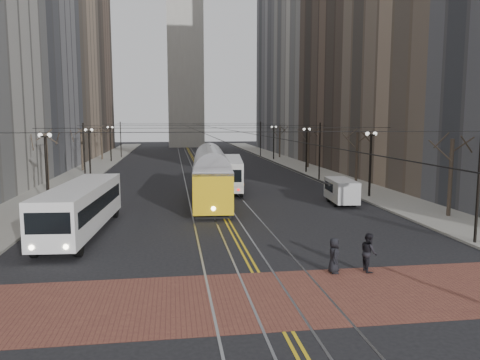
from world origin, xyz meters
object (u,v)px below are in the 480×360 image
object	(u,v)px
sedan_grey	(236,171)
transit_bus	(81,210)
streetcar	(211,181)
rear_bus	(228,174)
pedestrian_c	(369,252)
clock_tower	(184,4)
sedan_silver	(234,164)
cargo_van	(341,192)
pedestrian_a	(334,255)

from	to	relation	value
sedan_grey	transit_bus	bearing A→B (deg)	-113.68
streetcar	sedan_grey	size ratio (longest dim) A/B	3.70
streetcar	rear_bus	world-z (taller)	streetcar
streetcar	sedan_grey	bearing A→B (deg)	78.88
streetcar	rear_bus	size ratio (longest dim) A/B	1.27
sedan_grey	pedestrian_c	size ratio (longest dim) A/B	2.30
clock_tower	sedan_silver	xyz separation A→B (m)	(4.97, -57.62, -35.28)
sedan_grey	sedan_silver	xyz separation A→B (m)	(0.97, 9.38, -0.02)
cargo_van	sedan_silver	xyz separation A→B (m)	(-5.03, 29.27, -0.36)
clock_tower	streetcar	xyz separation A→B (m)	(-0.50, -84.31, -34.17)
clock_tower	transit_bus	bearing A→B (deg)	-95.55
sedan_silver	pedestrian_c	world-z (taller)	pedestrian_c
streetcar	pedestrian_a	world-z (taller)	streetcar
cargo_van	clock_tower	bearing A→B (deg)	101.49
streetcar	pedestrian_a	bearing A→B (deg)	-74.79
streetcar	pedestrian_c	size ratio (longest dim) A/B	8.51
transit_bus	pedestrian_a	distance (m)	15.66
transit_bus	rear_bus	world-z (taller)	rear_bus
rear_bus	pedestrian_a	xyz separation A→B (m)	(1.70, -26.15, -0.74)
transit_bus	cargo_van	world-z (taller)	transit_bus
clock_tower	sedan_silver	size ratio (longest dim) A/B	16.05
clock_tower	streetcar	size ratio (longest dim) A/B	4.35
rear_bus	cargo_van	xyz separation A→B (m)	(8.20, -9.55, -0.53)
cargo_van	sedan_silver	distance (m)	29.70
streetcar	transit_bus	bearing A→B (deg)	-127.46
transit_bus	sedan_silver	distance (m)	39.34
clock_tower	cargo_van	world-z (taller)	clock_tower
sedan_silver	pedestrian_a	distance (m)	45.90
clock_tower	sedan_grey	bearing A→B (deg)	-86.58
sedan_grey	sedan_silver	world-z (taller)	sedan_grey
transit_bus	streetcar	world-z (taller)	streetcar
cargo_van	sedan_grey	distance (m)	20.78
clock_tower	sedan_silver	bearing A→B (deg)	-85.07
pedestrian_c	sedan_grey	bearing A→B (deg)	4.88
cargo_van	pedestrian_c	xyz separation A→B (m)	(-4.85, -16.60, -0.13)
clock_tower	pedestrian_c	xyz separation A→B (m)	(5.15, -103.50, -35.06)
clock_tower	transit_bus	world-z (taller)	clock_tower
sedan_grey	pedestrian_a	size ratio (longest dim) A/B	2.54
pedestrian_c	cargo_van	bearing A→B (deg)	-13.21
clock_tower	pedestrian_a	xyz separation A→B (m)	(3.50, -103.50, -35.14)
streetcar	cargo_van	world-z (taller)	streetcar
streetcar	sedan_grey	xyz separation A→B (m)	(4.50, 17.31, -1.09)
transit_bus	sedan_silver	xyz separation A→B (m)	(14.14, 36.70, -0.83)
cargo_van	sedan_grey	size ratio (longest dim) A/B	1.14
sedan_silver	streetcar	bearing A→B (deg)	-111.31
streetcar	sedan_silver	xyz separation A→B (m)	(5.47, 26.69, -1.11)
cargo_van	sedan_grey	xyz separation A→B (m)	(-6.00, 19.90, -0.34)
clock_tower	pedestrian_a	distance (m)	109.36
transit_bus	rear_bus	distance (m)	20.21
sedan_grey	sedan_silver	size ratio (longest dim) A/B	1.00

